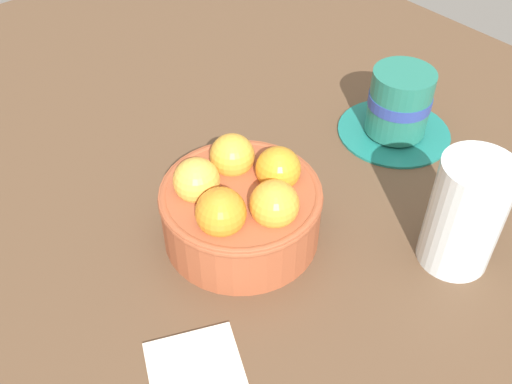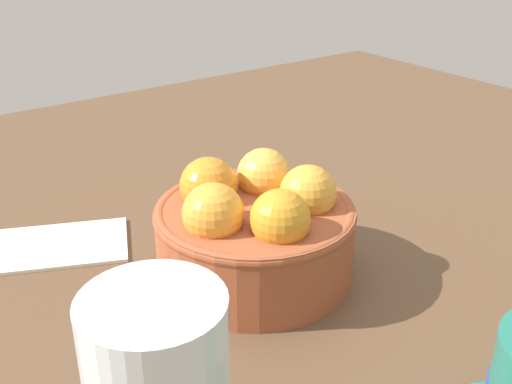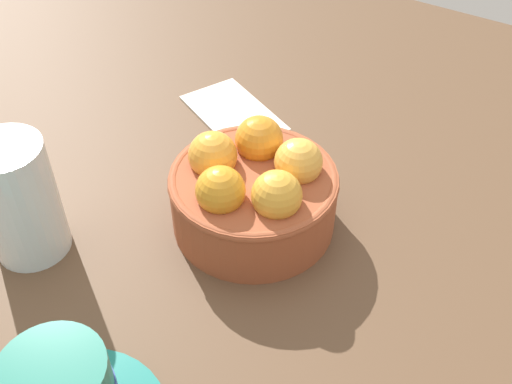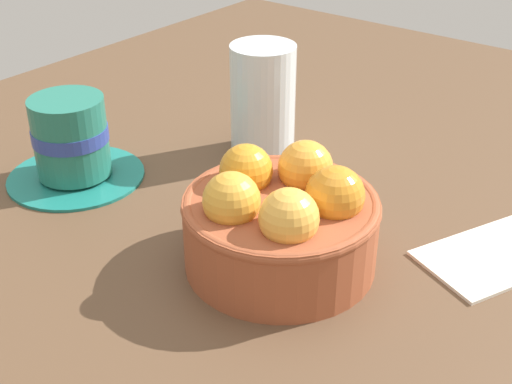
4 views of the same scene
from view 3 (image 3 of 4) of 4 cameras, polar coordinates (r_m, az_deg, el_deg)
ground_plane at (r=60.06cm, az=-0.21°, el=-4.34°), size 128.20×106.62×4.51cm
terracotta_bowl at (r=55.62cm, az=-0.23°, el=0.14°), size 15.42×15.42×9.09cm
water_glass at (r=56.09cm, az=-21.25°, el=-0.71°), size 6.67×6.67×11.47cm
folded_napkin at (r=71.82cm, az=-2.14°, el=7.46°), size 14.66×12.03×0.60cm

